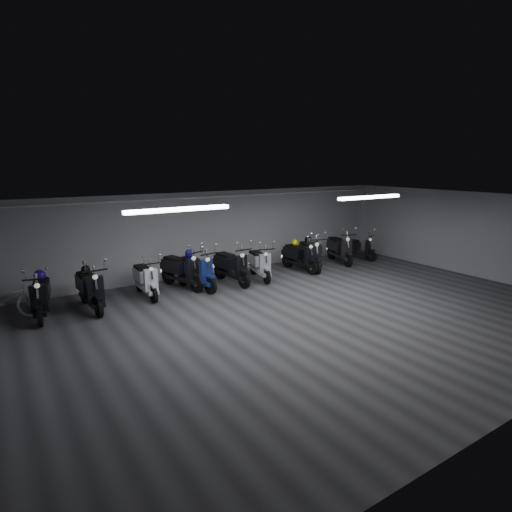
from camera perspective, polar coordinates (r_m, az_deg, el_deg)
floor at (r=10.72m, az=7.42°, el=-7.97°), size 14.00×10.00×0.01m
ceiling at (r=10.09m, az=7.88°, el=7.14°), size 14.00×10.00×0.01m
back_wall at (r=14.41m, az=-5.34°, el=3.20°), size 14.00×0.01×2.80m
right_wall at (r=15.72m, az=27.53°, el=2.61°), size 0.01×10.00×2.80m
fluor_strip_left at (r=9.38m, az=-10.46°, el=6.24°), size 2.40×0.18×0.08m
fluor_strip_right at (r=12.90m, az=15.20°, el=7.71°), size 2.40×0.18×0.08m
conduit at (r=14.19m, az=-5.28°, el=8.02°), size 13.60×0.05×0.05m
scooter_0 at (r=11.52m, az=-27.26°, el=-4.14°), size 0.96×1.98×1.41m
scooter_1 at (r=11.58m, az=-21.68°, el=-3.38°), size 0.78×2.01×1.47m
scooter_2 at (r=12.21m, az=-14.80°, el=-2.36°), size 0.61×1.82×1.36m
scooter_3 at (r=12.81m, az=-10.11°, el=-1.15°), size 1.19×2.10×1.48m
scooter_4 at (r=12.63m, az=-8.19°, el=-1.29°), size 1.07×2.08×1.47m
scooter_5 at (r=13.11m, az=-3.35°, el=-0.66°), size 0.84×2.04×1.48m
scooter_6 at (r=13.63m, az=0.51°, el=-0.35°), size 0.99×1.93×1.37m
scooter_7 at (r=14.73m, az=5.95°, el=0.60°), size 0.77×1.91×1.39m
scooter_8 at (r=14.98m, az=7.44°, el=0.92°), size 1.26×2.08×1.47m
scooter_9 at (r=16.11m, az=11.34°, el=1.61°), size 1.18×2.08×1.47m
bicycle at (r=11.77m, az=-31.38°, el=-4.75°), size 1.96×0.90×1.22m
scooter_10 at (r=16.85m, az=13.67°, el=1.58°), size 1.14×1.75×1.24m
helmet_0 at (r=12.78m, az=-8.98°, el=0.32°), size 0.29×0.29×0.29m
helmet_1 at (r=11.77m, az=-22.14°, el=-1.71°), size 0.23×0.23×0.23m
helmet_2 at (r=15.17m, az=7.10°, el=2.24°), size 0.25×0.25×0.25m
helmet_3 at (r=14.86m, az=5.29°, el=1.83°), size 0.24×0.24×0.24m
helmet_4 at (r=11.69m, az=-27.32°, el=-2.35°), size 0.28×0.28×0.28m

